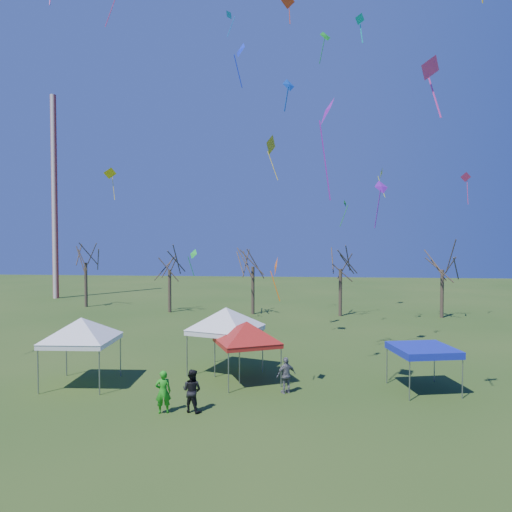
% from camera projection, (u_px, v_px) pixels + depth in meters
% --- Properties ---
extents(ground, '(140.00, 140.00, 0.00)m').
position_uv_depth(ground, '(248.00, 404.00, 20.04)').
color(ground, '#2A4A18').
rests_on(ground, ground).
extents(radio_mast, '(0.70, 0.70, 25.00)m').
position_uv_depth(radio_mast, '(55.00, 197.00, 56.17)').
color(radio_mast, silver).
rests_on(radio_mast, ground).
extents(tree_0, '(3.83, 3.83, 8.44)m').
position_uv_depth(tree_0, '(85.00, 247.00, 49.10)').
color(tree_0, '#3D2D21').
rests_on(tree_0, ground).
extents(tree_1, '(3.42, 3.42, 7.54)m').
position_uv_depth(tree_1, '(169.00, 254.00, 45.41)').
color(tree_1, '#3D2D21').
rests_on(tree_1, ground).
extents(tree_2, '(3.71, 3.71, 8.18)m').
position_uv_depth(tree_2, '(253.00, 250.00, 44.30)').
color(tree_2, '#3D2D21').
rests_on(tree_2, ground).
extents(tree_3, '(3.59, 3.59, 7.91)m').
position_uv_depth(tree_3, '(341.00, 252.00, 43.15)').
color(tree_3, '#3D2D21').
rests_on(tree_3, ground).
extents(tree_4, '(3.58, 3.58, 7.89)m').
position_uv_depth(tree_4, '(443.00, 253.00, 42.19)').
color(tree_4, '#3D2D21').
rests_on(tree_4, ground).
extents(tent_white_west, '(4.41, 4.41, 3.89)m').
position_uv_depth(tent_white_west, '(81.00, 322.00, 22.62)').
color(tent_white_west, gray).
rests_on(tent_white_west, ground).
extents(tent_white_mid, '(4.43, 4.43, 4.10)m').
position_uv_depth(tent_white_mid, '(226.00, 312.00, 24.81)').
color(tent_white_mid, gray).
rests_on(tent_white_mid, ground).
extents(tent_red, '(3.80, 3.80, 3.57)m').
position_uv_depth(tent_red, '(247.00, 326.00, 23.09)').
color(tent_red, gray).
rests_on(tent_red, ground).
extents(tent_blue, '(3.22, 3.22, 2.13)m').
position_uv_depth(tent_blue, '(423.00, 350.00, 21.77)').
color(tent_blue, gray).
rests_on(tent_blue, ground).
extents(person_green, '(0.76, 0.62, 1.79)m').
position_uv_depth(person_green, '(163.00, 392.00, 18.98)').
color(person_green, green).
rests_on(person_green, ground).
extents(person_grey, '(1.07, 0.87, 1.70)m').
position_uv_depth(person_grey, '(286.00, 375.00, 21.46)').
color(person_grey, slate).
rests_on(person_grey, ground).
extents(person_dark, '(1.03, 0.90, 1.80)m').
position_uv_depth(person_dark, '(192.00, 391.00, 19.12)').
color(person_dark, black).
rests_on(person_dark, ground).
extents(kite_11, '(1.06, 1.54, 3.35)m').
position_uv_depth(kite_11, '(270.00, 145.00, 33.61)').
color(kite_11, yellow).
rests_on(kite_11, ground).
extents(kite_2, '(1.45, 1.41, 2.99)m').
position_uv_depth(kite_2, '(110.00, 173.00, 41.70)').
color(kite_2, yellow).
rests_on(kite_2, ground).
extents(kite_12, '(0.91, 0.40, 2.85)m').
position_uv_depth(kite_12, '(466.00, 178.00, 39.80)').
color(kite_12, '#CB2D66').
rests_on(kite_12, ground).
extents(kite_15, '(1.03, 0.63, 2.05)m').
position_uv_depth(kite_15, '(288.00, 2.00, 30.58)').
color(kite_15, red).
rests_on(kite_15, ground).
extents(kite_25, '(0.75, 0.70, 1.59)m').
position_uv_depth(kite_25, '(289.00, 86.00, 21.65)').
color(kite_25, blue).
rests_on(kite_25, ground).
extents(kite_22, '(0.75, 0.89, 2.55)m').
position_uv_depth(kite_22, '(345.00, 204.00, 42.16)').
color(kite_22, '#219416').
rests_on(kite_22, ground).
extents(kite_18, '(0.77, 0.68, 1.69)m').
position_uv_depth(kite_18, '(360.00, 20.00, 26.23)').
color(kite_18, '#0DCBC3').
rests_on(kite_18, ground).
extents(kite_3, '(1.43, 1.33, 2.96)m').
position_uv_depth(kite_3, '(325.00, 36.00, 40.11)').
color(kite_3, '#179A1E').
rests_on(kite_3, ground).
extents(kite_24, '(0.97, 1.09, 2.67)m').
position_uv_depth(kite_24, '(240.00, 50.00, 27.89)').
color(kite_24, '#1630F2').
rests_on(kite_24, ground).
extents(kite_1, '(0.48, 0.93, 2.12)m').
position_uv_depth(kite_1, '(275.00, 267.00, 21.12)').
color(kite_1, '#FF650D').
rests_on(kite_1, ground).
extents(kite_5, '(0.86, 1.39, 4.23)m').
position_uv_depth(kite_5, '(326.00, 113.00, 18.65)').
color(kite_5, purple).
rests_on(kite_5, ground).
extents(kite_13, '(1.06, 0.99, 2.48)m').
position_uv_depth(kite_13, '(193.00, 254.00, 40.47)').
color(kite_13, green).
rests_on(kite_13, ground).
extents(kite_26, '(0.97, 1.00, 2.37)m').
position_uv_depth(kite_26, '(229.00, 15.00, 38.09)').
color(kite_26, '#1694F1').
rests_on(kite_26, ground).
extents(kite_27, '(1.10, 1.00, 2.29)m').
position_uv_depth(kite_27, '(430.00, 69.00, 16.81)').
color(kite_27, '#FB37A6').
rests_on(kite_27, ground).
extents(kite_17, '(1.15, 0.95, 3.08)m').
position_uv_depth(kite_17, '(381.00, 188.00, 28.82)').
color(kite_17, purple).
rests_on(kite_17, ground).
extents(kite_19, '(0.64, 0.92, 2.42)m').
position_uv_depth(kite_19, '(381.00, 173.00, 36.88)').
color(kite_19, '#EEF81A').
rests_on(kite_19, ground).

